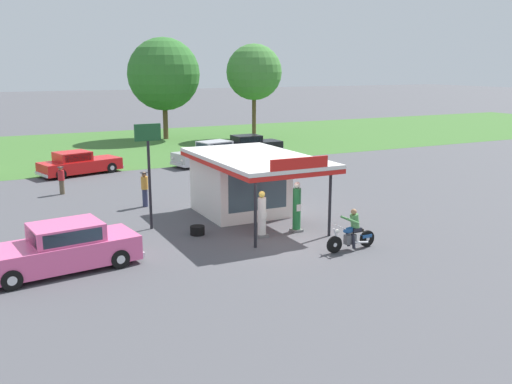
% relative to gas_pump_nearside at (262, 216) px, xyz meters
% --- Properties ---
extents(ground_plane, '(300.00, 300.00, 0.00)m').
position_rel_gas_pump_nearside_xyz_m(ground_plane, '(0.25, -0.89, -0.86)').
color(ground_plane, '#4C4C51').
extents(grass_verge_strip, '(120.00, 24.00, 0.01)m').
position_rel_gas_pump_nearside_xyz_m(grass_verge_strip, '(0.25, 29.11, -0.86)').
color(grass_verge_strip, '#3D6B2D').
rests_on(grass_verge_strip, ground).
extents(service_station_kiosk, '(4.26, 7.56, 3.41)m').
position_rel_gas_pump_nearside_xyz_m(service_station_kiosk, '(0.82, 3.47, 0.85)').
color(service_station_kiosk, silver).
rests_on(service_station_kiosk, ground).
extents(gas_pump_nearside, '(0.44, 0.44, 1.89)m').
position_rel_gas_pump_nearside_xyz_m(gas_pump_nearside, '(0.00, 0.00, 0.00)').
color(gas_pump_nearside, slate).
rests_on(gas_pump_nearside, ground).
extents(gas_pump_offside, '(0.44, 0.44, 2.12)m').
position_rel_gas_pump_nearside_xyz_m(gas_pump_offside, '(1.63, 0.00, 0.11)').
color(gas_pump_offside, slate).
rests_on(gas_pump_offside, ground).
extents(motorcycle_with_rider, '(2.19, 0.70, 1.58)m').
position_rel_gas_pump_nearside_xyz_m(motorcycle_with_rider, '(2.28, -3.00, -0.21)').
color(motorcycle_with_rider, black).
rests_on(motorcycle_with_rider, ground).
extents(featured_classic_sedan, '(5.50, 2.61, 1.61)m').
position_rel_gas_pump_nearside_xyz_m(featured_classic_sedan, '(-7.81, -0.40, -0.12)').
color(featured_classic_sedan, '#E55993').
rests_on(featured_classic_sedan, ground).
extents(parked_car_back_row_left, '(5.57, 2.95, 1.63)m').
position_rel_gas_pump_nearside_xyz_m(parked_car_back_row_left, '(4.57, 16.90, -0.13)').
color(parked_car_back_row_left, '#B7B7BC').
rests_on(parked_car_back_row_left, ground).
extents(parked_car_back_row_centre, '(4.96, 2.06, 1.44)m').
position_rel_gas_pump_nearside_xyz_m(parked_car_back_row_centre, '(9.51, 20.52, -0.19)').
color(parked_car_back_row_centre, black).
rests_on(parked_car_back_row_centre, ground).
extents(parked_car_back_row_right, '(5.49, 3.22, 1.50)m').
position_rel_gas_pump_nearside_xyz_m(parked_car_back_row_right, '(-4.32, 17.25, -0.19)').
color(parked_car_back_row_right, red).
rests_on(parked_car_back_row_right, ground).
extents(bystander_leaning_by_kiosk, '(0.34, 0.34, 1.52)m').
position_rel_gas_pump_nearside_xyz_m(bystander_leaning_by_kiosk, '(-6.13, 11.75, -0.06)').
color(bystander_leaning_by_kiosk, brown).
rests_on(bystander_leaning_by_kiosk, ground).
extents(bystander_chatting_near_pumps, '(0.38, 0.38, 1.74)m').
position_rel_gas_pump_nearside_xyz_m(bystander_chatting_near_pumps, '(-2.86, 7.03, 0.07)').
color(bystander_chatting_near_pumps, '#2D3351').
rests_on(bystander_chatting_near_pumps, ground).
extents(tree_oak_far_left, '(6.74, 6.74, 9.43)m').
position_rel_gas_pump_nearside_xyz_m(tree_oak_far_left, '(6.20, 32.17, 5.19)').
color(tree_oak_far_left, brown).
rests_on(tree_oak_far_left, ground).
extents(tree_oak_right, '(5.22, 5.22, 8.86)m').
position_rel_gas_pump_nearside_xyz_m(tree_oak_right, '(13.81, 28.89, 5.25)').
color(tree_oak_right, brown).
rests_on(tree_oak_right, ground).
extents(roadside_pole_sign, '(1.10, 0.12, 4.47)m').
position_rel_gas_pump_nearside_xyz_m(roadside_pole_sign, '(-3.69, 3.11, 2.21)').
color(roadside_pole_sign, black).
rests_on(roadside_pole_sign, ground).
extents(spare_tire_stack, '(0.60, 0.60, 0.36)m').
position_rel_gas_pump_nearside_xyz_m(spare_tire_stack, '(-2.25, 1.42, -0.68)').
color(spare_tire_stack, black).
rests_on(spare_tire_stack, ground).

